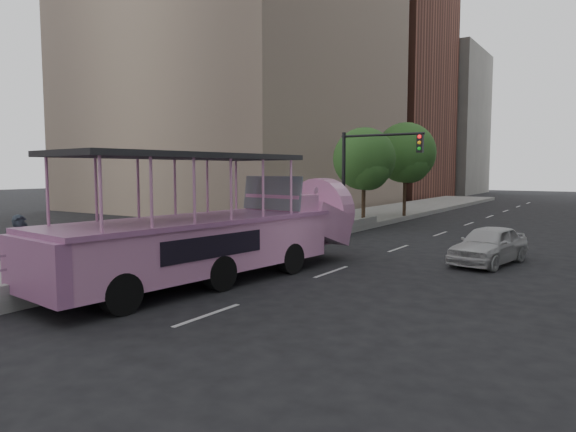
% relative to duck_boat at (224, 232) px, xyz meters
% --- Properties ---
extents(ground, '(160.00, 160.00, 0.00)m').
position_rel_duck_boat_xyz_m(ground, '(1.40, -1.43, -1.41)').
color(ground, black).
extents(sidewalk, '(5.50, 80.00, 0.30)m').
position_rel_duck_boat_xyz_m(sidewalk, '(-4.35, 8.57, -1.26)').
color(sidewalk, '#9A9A95').
rests_on(sidewalk, ground).
extents(kerb_wall, '(0.24, 30.00, 0.36)m').
position_rel_duck_boat_xyz_m(kerb_wall, '(-1.72, 0.57, -0.93)').
color(kerb_wall, '#9E9E99').
rests_on(kerb_wall, sidewalk).
extents(guardrail, '(0.07, 22.00, 0.71)m').
position_rel_duck_boat_xyz_m(guardrail, '(-1.72, 0.57, -0.27)').
color(guardrail, silver).
rests_on(guardrail, kerb_wall).
extents(duck_boat, '(4.04, 11.68, 3.80)m').
position_rel_duck_boat_xyz_m(duck_boat, '(0.00, 0.00, 0.00)').
color(duck_boat, black).
rests_on(duck_boat, ground).
extents(car, '(2.33, 4.24, 1.37)m').
position_rel_duck_boat_xyz_m(car, '(6.38, 6.91, -0.73)').
color(car, silver).
rests_on(car, ground).
extents(pedestrian_near, '(0.65, 0.80, 1.88)m').
position_rel_duck_boat_xyz_m(pedestrian_near, '(-2.80, -4.82, -0.17)').
color(pedestrian_near, '#28313B').
rests_on(pedestrian_near, sidewalk).
extents(pedestrian_mid, '(0.97, 1.00, 1.61)m').
position_rel_duck_boat_xyz_m(pedestrian_mid, '(-3.48, -4.35, -0.30)').
color(pedestrian_mid, '#28313B').
rests_on(pedestrian_mid, sidewalk).
extents(parking_sign, '(0.18, 0.57, 2.61)m').
position_rel_duck_boat_xyz_m(parking_sign, '(-1.60, 5.37, 0.24)').
color(parking_sign, black).
rests_on(parking_sign, ground).
extents(traffic_signal, '(4.20, 0.32, 5.20)m').
position_rel_duck_boat_xyz_m(traffic_signal, '(-0.31, 11.07, 2.09)').
color(traffic_signal, black).
rests_on(traffic_signal, ground).
extents(street_tree_near, '(3.52, 3.52, 5.72)m').
position_rel_duck_boat_xyz_m(street_tree_near, '(-1.90, 14.49, 2.41)').
color(street_tree_near, '#3B2A1A').
rests_on(street_tree_near, ground).
extents(street_tree_far, '(3.97, 3.97, 6.45)m').
position_rel_duck_boat_xyz_m(street_tree_far, '(-1.70, 20.49, 2.90)').
color(street_tree_far, '#3B2A1A').
rests_on(street_tree_far, ground).
extents(midrise_brick, '(18.00, 16.00, 26.00)m').
position_rel_duck_boat_xyz_m(midrise_brick, '(-16.60, 46.57, 11.59)').
color(midrise_brick, brown).
rests_on(midrise_brick, ground).
extents(midrise_stone_b, '(16.00, 14.00, 20.00)m').
position_rel_duck_boat_xyz_m(midrise_stone_b, '(-14.60, 62.57, 8.59)').
color(midrise_stone_b, gray).
rests_on(midrise_stone_b, ground).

